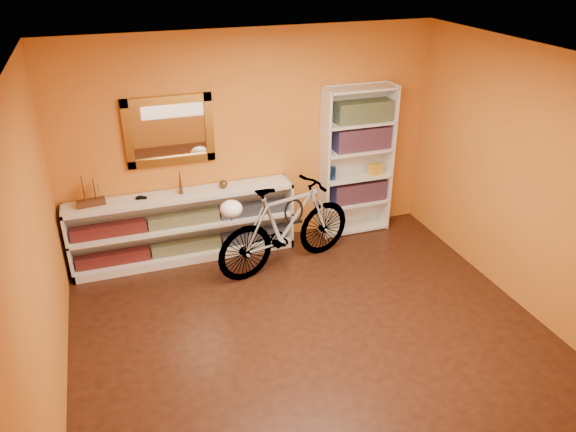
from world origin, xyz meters
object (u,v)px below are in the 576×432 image
object	(u,v)px
bookcase	(357,162)
helmet	(231,209)
bicycle	(286,226)
console_unit	(184,227)

from	to	relation	value
bookcase	helmet	bearing A→B (deg)	-157.44
bicycle	helmet	bearing A→B (deg)	90.00
console_unit	bookcase	size ratio (longest dim) A/B	1.37
console_unit	bookcase	bearing A→B (deg)	0.65
console_unit	helmet	world-z (taller)	helmet
console_unit	helmet	xyz separation A→B (m)	(0.41, -0.72, 0.50)
helmet	bicycle	bearing A→B (deg)	14.34
helmet	console_unit	bearing A→B (deg)	119.85
bookcase	bicycle	bearing A→B (deg)	-153.01
console_unit	helmet	distance (m)	0.97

